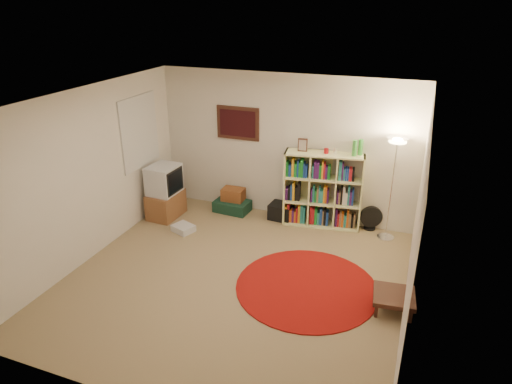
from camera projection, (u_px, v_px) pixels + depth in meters
room at (230, 195)px, 5.90m from camera, size 4.54×4.54×2.54m
bookshelf at (321, 191)px, 7.64m from camera, size 1.33×0.56×1.55m
floor_lamp at (396, 156)px, 6.87m from camera, size 0.41×0.41×1.69m
floor_fan at (371, 218)px, 7.62m from camera, size 0.37×0.25×0.42m
tv_stand at (165, 192)px, 7.99m from camera, size 0.49×0.67×0.95m
dvd_box at (183, 228)px, 7.62m from camera, size 0.41×0.38×0.11m
suitcase at (232, 206)px, 8.32m from camera, size 0.65×0.44×0.20m
wicker_basket at (233, 194)px, 8.28m from camera, size 0.40×0.29×0.22m
duffel_bag at (281, 211)px, 8.03m from camera, size 0.43×0.36×0.28m
red_rug at (307, 287)px, 6.16m from camera, size 1.92×1.92×0.02m
side_table at (394, 297)px, 5.66m from camera, size 0.55×0.55×0.23m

